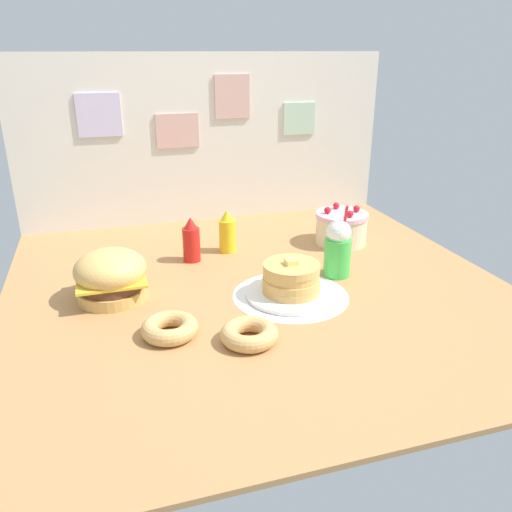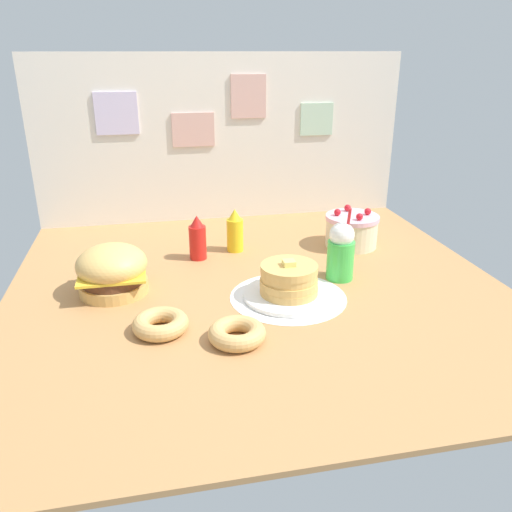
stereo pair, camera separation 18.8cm
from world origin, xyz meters
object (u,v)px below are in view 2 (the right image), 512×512
(mustard_bottle, at_px, (235,232))
(cream_soda_cup, at_px, (341,251))
(burger, at_px, (112,270))
(ketchup_bottle, at_px, (198,239))
(pancake_stack, at_px, (289,283))
(donut_chocolate, at_px, (237,333))
(donut_pink_glaze, at_px, (161,323))
(layer_cake, at_px, (352,230))

(mustard_bottle, distance_m, cream_soda_cup, 0.59)
(burger, distance_m, cream_soda_cup, 0.99)
(ketchup_bottle, bearing_deg, pancake_stack, -57.21)
(pancake_stack, height_order, donut_chocolate, pancake_stack)
(mustard_bottle, xyz_separation_m, donut_pink_glaze, (-0.40, -0.75, -0.07))
(layer_cake, distance_m, ketchup_bottle, 0.80)
(burger, bearing_deg, mustard_bottle, 32.81)
(burger, relative_size, donut_chocolate, 1.43)
(donut_chocolate, bearing_deg, burger, 131.84)
(pancake_stack, bearing_deg, burger, 164.55)
(donut_pink_glaze, bearing_deg, pancake_stack, 18.42)
(layer_cake, distance_m, cream_soda_cup, 0.43)
(burger, relative_size, mustard_bottle, 1.33)
(mustard_bottle, xyz_separation_m, donut_chocolate, (-0.14, -0.87, -0.07))
(cream_soda_cup, bearing_deg, layer_cake, 61.91)
(pancake_stack, relative_size, cream_soda_cup, 1.13)
(pancake_stack, height_order, donut_pink_glaze, pancake_stack)
(mustard_bottle, bearing_deg, donut_pink_glaze, -118.17)
(layer_cake, bearing_deg, ketchup_bottle, -178.94)
(mustard_bottle, height_order, donut_chocolate, mustard_bottle)
(donut_pink_glaze, xyz_separation_m, donut_chocolate, (0.26, -0.12, 0.00))
(pancake_stack, bearing_deg, cream_soda_cup, 26.75)
(mustard_bottle, distance_m, donut_pink_glaze, 0.86)
(layer_cake, xyz_separation_m, ketchup_bottle, (-0.80, -0.01, 0.02))
(layer_cake, xyz_separation_m, cream_soda_cup, (-0.20, -0.38, 0.04))
(ketchup_bottle, xyz_separation_m, cream_soda_cup, (0.60, -0.37, 0.03))
(burger, xyz_separation_m, mustard_bottle, (0.58, 0.38, 0.00))
(layer_cake, relative_size, cream_soda_cup, 0.83)
(mustard_bottle, relative_size, donut_pink_glaze, 1.08)
(burger, height_order, mustard_bottle, mustard_bottle)
(ketchup_bottle, height_order, cream_soda_cup, cream_soda_cup)
(ketchup_bottle, distance_m, donut_pink_glaze, 0.72)
(cream_soda_cup, relative_size, donut_chocolate, 1.61)
(burger, xyz_separation_m, donut_pink_glaze, (0.18, -0.37, -0.07))
(ketchup_bottle, relative_size, cream_soda_cup, 0.67)
(mustard_bottle, distance_m, donut_chocolate, 0.89)
(donut_chocolate, bearing_deg, mustard_bottle, 80.90)
(pancake_stack, distance_m, donut_chocolate, 0.40)
(cream_soda_cup, height_order, donut_pink_glaze, cream_soda_cup)
(ketchup_bottle, bearing_deg, donut_pink_glaze, -106.79)
(layer_cake, xyz_separation_m, mustard_bottle, (-0.61, 0.05, 0.02))
(pancake_stack, distance_m, cream_soda_cup, 0.31)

